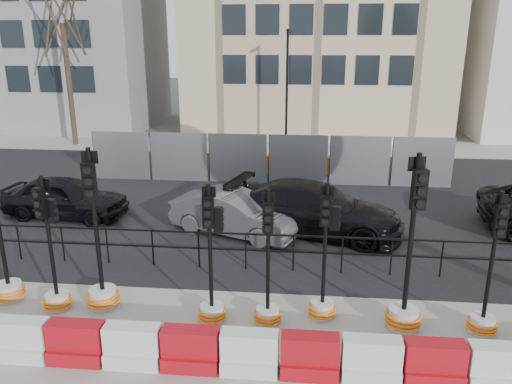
# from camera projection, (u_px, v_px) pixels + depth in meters

# --- Properties ---
(ground) EXTENTS (120.00, 120.00, 0.00)m
(ground) POSITION_uv_depth(u_px,v_px,m) (240.00, 293.00, 11.56)
(ground) COLOR #51514C
(ground) RESTS_ON ground
(sidewalk_near) EXTENTS (40.00, 6.00, 0.02)m
(sidewalk_near) POSITION_uv_depth(u_px,v_px,m) (219.00, 376.00, 8.71)
(sidewalk_near) COLOR gray
(sidewalk_near) RESTS_ON ground
(road) EXTENTS (40.00, 14.00, 0.03)m
(road) POSITION_uv_depth(u_px,v_px,m) (264.00, 198.00, 18.21)
(road) COLOR black
(road) RESTS_ON ground
(sidewalk_far) EXTENTS (40.00, 4.00, 0.02)m
(sidewalk_far) POSITION_uv_depth(u_px,v_px,m) (277.00, 146.00, 26.75)
(sidewalk_far) COLOR gray
(sidewalk_far) RESTS_ON ground
(building_grey) EXTENTS (11.00, 9.06, 14.00)m
(building_grey) POSITION_uv_depth(u_px,v_px,m) (63.00, 14.00, 31.59)
(building_grey) COLOR gray
(building_grey) RESTS_ON ground
(kerb_railing) EXTENTS (18.00, 0.04, 1.00)m
(kerb_railing) POSITION_uv_depth(u_px,v_px,m) (246.00, 245.00, 12.50)
(kerb_railing) COLOR black
(kerb_railing) RESTS_ON ground
(heras_fencing) EXTENTS (14.33, 1.72, 2.00)m
(heras_fencing) POSITION_uv_depth(u_px,v_px,m) (283.00, 163.00, 20.68)
(heras_fencing) COLOR gray
(heras_fencing) RESTS_ON ground
(lamp_post_far) EXTENTS (0.12, 0.56, 6.00)m
(lamp_post_far) POSITION_uv_depth(u_px,v_px,m) (287.00, 88.00, 24.78)
(lamp_post_far) COLOR black
(lamp_post_far) RESTS_ON ground
(tree_bare_far) EXTENTS (2.00, 2.00, 9.00)m
(tree_bare_far) POSITION_uv_depth(u_px,v_px,m) (62.00, 16.00, 25.27)
(tree_bare_far) COLOR #473828
(tree_bare_far) RESTS_ON ground
(barrier_row) EXTENTS (14.65, 0.50, 0.80)m
(barrier_row) POSITION_uv_depth(u_px,v_px,m) (220.00, 352.00, 8.79)
(barrier_row) COLOR red
(barrier_row) RESTS_ON ground
(traffic_signal_a) EXTENTS (0.67, 0.67, 3.39)m
(traffic_signal_a) POSITION_uv_depth(u_px,v_px,m) (6.00, 272.00, 11.04)
(traffic_signal_a) COLOR silver
(traffic_signal_a) RESTS_ON ground
(traffic_signal_b) EXTENTS (0.60, 0.60, 3.02)m
(traffic_signal_b) POSITION_uv_depth(u_px,v_px,m) (55.00, 279.00, 10.67)
(traffic_signal_b) COLOR silver
(traffic_signal_b) RESTS_ON ground
(traffic_signal_c) EXTENTS (0.70, 0.70, 3.57)m
(traffic_signal_c) POSITION_uv_depth(u_px,v_px,m) (101.00, 276.00, 10.75)
(traffic_signal_c) COLOR silver
(traffic_signal_c) RESTS_ON ground
(traffic_signal_d) EXTENTS (0.59, 0.59, 3.00)m
(traffic_signal_d) POSITION_uv_depth(u_px,v_px,m) (212.00, 291.00, 10.20)
(traffic_signal_d) COLOR silver
(traffic_signal_d) RESTS_ON ground
(traffic_signal_e) EXTENTS (0.57, 0.57, 2.91)m
(traffic_signal_e) POSITION_uv_depth(u_px,v_px,m) (268.00, 298.00, 10.15)
(traffic_signal_e) COLOR silver
(traffic_signal_e) RESTS_ON ground
(traffic_signal_f) EXTENTS (0.58, 0.58, 2.96)m
(traffic_signal_f) POSITION_uv_depth(u_px,v_px,m) (323.00, 287.00, 10.35)
(traffic_signal_f) COLOR silver
(traffic_signal_f) RESTS_ON ground
(traffic_signal_g) EXTENTS (0.72, 0.72, 3.66)m
(traffic_signal_g) POSITION_uv_depth(u_px,v_px,m) (406.00, 295.00, 9.94)
(traffic_signal_g) COLOR silver
(traffic_signal_g) RESTS_ON ground
(traffic_signal_h) EXTENTS (0.59, 0.59, 2.98)m
(traffic_signal_h) POSITION_uv_depth(u_px,v_px,m) (485.00, 306.00, 9.82)
(traffic_signal_h) COLOR silver
(traffic_signal_h) RESTS_ON ground
(car_a) EXTENTS (2.47, 4.37, 1.37)m
(car_a) POSITION_uv_depth(u_px,v_px,m) (65.00, 197.00, 16.18)
(car_a) COLOR black
(car_a) RESTS_ON ground
(car_b) EXTENTS (4.11, 4.89, 1.30)m
(car_b) POSITION_uv_depth(u_px,v_px,m) (235.00, 213.00, 14.82)
(car_b) COLOR #505055
(car_b) RESTS_ON ground
(car_c) EXTENTS (4.90, 6.36, 1.52)m
(car_c) POSITION_uv_depth(u_px,v_px,m) (315.00, 209.00, 14.86)
(car_c) COLOR black
(car_c) RESTS_ON ground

